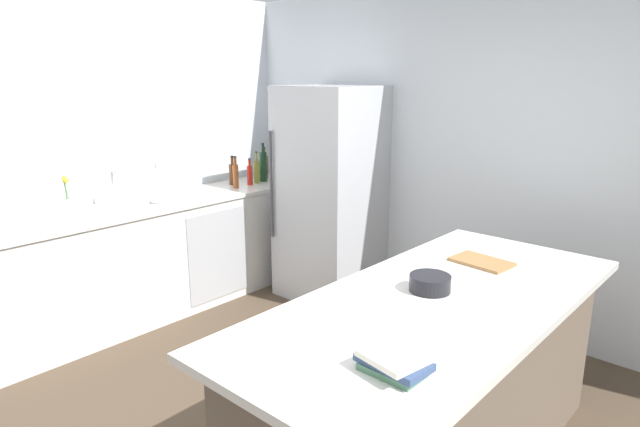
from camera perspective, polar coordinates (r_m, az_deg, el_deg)
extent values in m
cube|color=silver|center=(4.32, 17.55, 5.38)|extent=(6.00, 0.10, 2.60)
cube|color=silver|center=(4.55, -26.60, 4.96)|extent=(0.10, 6.00, 2.60)
cube|color=silver|center=(4.72, -16.31, -4.44)|extent=(0.61, 2.87, 0.90)
cube|color=silver|center=(4.60, -16.71, 1.05)|extent=(0.64, 2.90, 0.03)
cube|color=#B2B5BA|center=(4.67, -10.56, -4.30)|extent=(0.01, 0.60, 0.75)
cube|color=brown|center=(2.86, 11.64, -17.45)|extent=(0.83, 2.07, 0.86)
cube|color=silver|center=(2.65, 12.13, -9.11)|extent=(0.99, 2.27, 0.04)
cube|color=#B7BABF|center=(4.72, 1.06, 2.04)|extent=(0.76, 0.71, 1.83)
cylinder|color=#4C4C51|center=(4.67, -5.12, 3.00)|extent=(0.02, 0.02, 0.92)
cylinder|color=silver|center=(4.49, -20.64, 0.74)|extent=(0.05, 0.05, 0.02)
cylinder|color=silver|center=(4.46, -20.81, 2.61)|extent=(0.02, 0.02, 0.28)
cylinder|color=silver|center=(4.39, -20.58, 4.05)|extent=(0.14, 0.02, 0.02)
cylinder|color=silver|center=(4.25, -24.80, 0.42)|extent=(0.09, 0.09, 0.14)
cylinder|color=#4C7F3D|center=(4.25, -24.94, 1.69)|extent=(0.01, 0.03, 0.21)
sphere|color=yellow|center=(4.23, -25.10, 3.11)|extent=(0.04, 0.04, 0.04)
cylinder|color=#4C7F3D|center=(4.23, -25.01, 1.79)|extent=(0.01, 0.02, 0.24)
sphere|color=yellow|center=(4.21, -25.18, 3.37)|extent=(0.04, 0.04, 0.04)
cylinder|color=#4C7F3D|center=(4.22, -24.83, 1.67)|extent=(0.01, 0.04, 0.22)
sphere|color=yellow|center=(4.20, -24.99, 3.13)|extent=(0.04, 0.04, 0.04)
cylinder|color=gray|center=(4.55, -16.54, 1.20)|extent=(0.14, 0.14, 0.01)
cylinder|color=white|center=(4.52, -16.67, 2.87)|extent=(0.11, 0.11, 0.26)
cylinder|color=gray|center=(4.50, -16.80, 4.74)|extent=(0.02, 0.02, 0.04)
cylinder|color=#8CB79E|center=(5.35, -4.38, 4.86)|extent=(0.07, 0.07, 0.23)
cylinder|color=#8CB79E|center=(5.33, -4.41, 6.51)|extent=(0.03, 0.03, 0.08)
cylinder|color=black|center=(5.32, -4.42, 7.01)|extent=(0.03, 0.03, 0.01)
cylinder|color=brown|center=(5.36, -5.84, 4.79)|extent=(0.07, 0.07, 0.22)
cylinder|color=brown|center=(5.34, -5.88, 6.36)|extent=(0.03, 0.03, 0.08)
cylinder|color=black|center=(5.33, -5.89, 6.84)|extent=(0.03, 0.03, 0.01)
cylinder|color=#19381E|center=(5.23, -5.95, 4.86)|extent=(0.07, 0.07, 0.28)
cylinder|color=#19381E|center=(5.20, -6.00, 6.78)|extent=(0.03, 0.03, 0.08)
cylinder|color=black|center=(5.19, -6.01, 7.27)|extent=(0.03, 0.03, 0.01)
cylinder|color=olive|center=(5.17, -6.63, 4.31)|extent=(0.06, 0.06, 0.20)
cylinder|color=olive|center=(5.14, -6.67, 5.87)|extent=(0.02, 0.02, 0.08)
cylinder|color=black|center=(5.14, -6.69, 6.38)|extent=(0.02, 0.02, 0.01)
cylinder|color=red|center=(5.08, -7.34, 3.97)|extent=(0.05, 0.05, 0.18)
cylinder|color=red|center=(5.06, -7.39, 5.28)|extent=(0.02, 0.02, 0.06)
cylinder|color=black|center=(5.05, -7.40, 5.67)|extent=(0.02, 0.02, 0.01)
cylinder|color=#5B3319|center=(5.11, -9.13, 4.04)|extent=(0.06, 0.06, 0.19)
cylinder|color=#5B3319|center=(5.09, -9.18, 5.47)|extent=(0.03, 0.03, 0.07)
cylinder|color=black|center=(5.09, -9.20, 5.91)|extent=(0.03, 0.03, 0.01)
cylinder|color=#994C23|center=(4.96, -8.81, 3.85)|extent=(0.05, 0.05, 0.21)
cylinder|color=#994C23|center=(4.94, -8.87, 5.42)|extent=(0.03, 0.03, 0.06)
cylinder|color=black|center=(4.93, -8.89, 5.86)|extent=(0.03, 0.03, 0.01)
cube|color=#4C7F60|center=(2.02, 7.70, -15.76)|extent=(0.22, 0.16, 0.03)
cube|color=#334770|center=(2.01, 7.72, -15.13)|extent=(0.26, 0.17, 0.03)
cube|color=silver|center=(2.00, 7.75, -14.52)|extent=(0.24, 0.22, 0.02)
cylinder|color=black|center=(2.72, 11.42, -7.14)|extent=(0.20, 0.20, 0.08)
cube|color=#9E7042|center=(3.17, 16.52, -4.86)|extent=(0.33, 0.23, 0.02)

